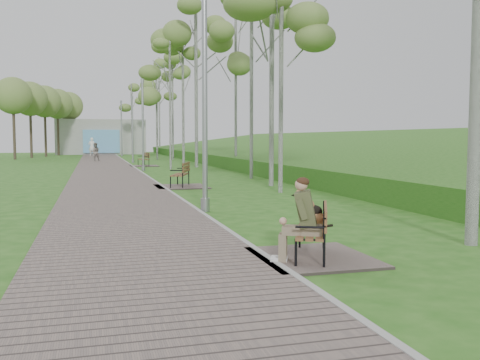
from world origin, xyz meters
The scene contains 23 objects.
ground centered at (0.00, 0.00, 0.00)m, with size 120.00×120.00×0.00m, color #235B15.
walkway centered at (-1.75, 21.50, 0.02)m, with size 3.50×67.00×0.04m, color #645650.
kerb centered at (0.00, 21.50, 0.03)m, with size 0.10×67.00×0.05m, color #999993.
embankment centered at (12.00, 20.00, 0.00)m, with size 14.00×70.00×1.60m, color #518730.
building_north centered at (-1.50, 50.97, 1.99)m, with size 10.00×5.20×4.00m.
bench_main centered at (0.58, -6.62, 0.40)m, with size 1.65×1.84×1.44m.
bench_second centered at (0.62, 5.75, 0.21)m, with size 1.87×2.08×1.15m.
bench_third centered at (0.72, 21.52, 0.21)m, with size 1.80×2.00×1.11m.
lamp_post_near centered at (0.17, -1.02, 2.69)m, with size 0.22×0.22×5.75m.
lamp_post_second centered at (0.23, 16.24, 2.38)m, with size 0.20×0.20×5.10m.
lamp_post_third centered at (0.40, 26.48, 2.32)m, with size 0.19×0.19×4.96m.
lamp_post_far centered at (0.44, 42.56, 2.67)m, with size 0.22×0.22×5.71m.
pedestrian_near centered at (-2.55, 43.83, 0.96)m, with size 0.70×0.46×1.92m, color white.
pedestrian_far centered at (-2.29, 30.18, 0.74)m, with size 0.72×0.56×1.48m, color gray.
birch_near_a centered at (3.54, 2.88, 6.17)m, with size 2.64×2.64×7.85m.
birch_mid_a centered at (1.92, 17.36, 6.06)m, with size 2.25×2.25×7.72m.
birch_mid_b centered at (5.44, 15.75, 7.31)m, with size 2.43×2.43×9.31m.
birch_mid_c centered at (3.34, 21.34, 7.07)m, with size 2.61×2.61×9.01m.
birch_far_a centered at (3.82, 19.22, 8.14)m, with size 2.88×2.88×10.36m.
birch_far_b centered at (2.94, 32.84, 6.61)m, with size 2.64×2.64×8.41m.
birch_far_c centered at (4.15, 31.69, 7.92)m, with size 2.52×2.52×10.08m.
birch_distant_a centered at (1.54, 43.39, 6.14)m, with size 2.41×2.41×7.82m.
birch_distant_b centered at (5.39, 51.17, 9.41)m, with size 2.89×2.89×11.98m.
Camera 1 is at (-2.50, -13.90, 1.80)m, focal length 40.00 mm.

